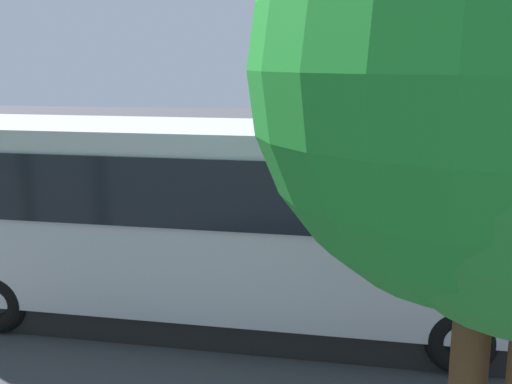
# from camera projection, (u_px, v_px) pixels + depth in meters

# --- Properties ---
(ground_plane) EXTENTS (80.00, 80.00, 0.00)m
(ground_plane) POSITION_uv_depth(u_px,v_px,m) (292.00, 235.00, 15.38)
(ground_plane) COLOR #424247
(tour_bus) EXTENTS (10.07, 2.74, 3.25)m
(tour_bus) POSITION_uv_depth(u_px,v_px,m) (229.00, 225.00, 10.00)
(tour_bus) COLOR silver
(tour_bus) RESTS_ON ground_plane
(spectator_far_left) EXTENTS (0.58, 0.36, 1.74)m
(spectator_far_left) POSITION_uv_depth(u_px,v_px,m) (369.00, 225.00, 12.33)
(spectator_far_left) COLOR black
(spectator_far_left) RESTS_ON ground_plane
(spectator_left) EXTENTS (0.57, 0.38, 1.82)m
(spectator_left) POSITION_uv_depth(u_px,v_px,m) (306.00, 218.00, 12.67)
(spectator_left) COLOR black
(spectator_left) RESTS_ON ground_plane
(spectator_centre) EXTENTS (0.58, 0.35, 1.75)m
(spectator_centre) POSITION_uv_depth(u_px,v_px,m) (262.00, 221.00, 12.61)
(spectator_centre) COLOR black
(spectator_centre) RESTS_ON ground_plane
(spectator_right) EXTENTS (0.57, 0.38, 1.78)m
(spectator_right) POSITION_uv_depth(u_px,v_px,m) (212.00, 217.00, 12.88)
(spectator_right) COLOR black
(spectator_right) RESTS_ON ground_plane
(parked_motorcycle_silver) EXTENTS (2.05, 0.58, 0.99)m
(parked_motorcycle_silver) POSITION_uv_depth(u_px,v_px,m) (431.00, 265.00, 11.64)
(parked_motorcycle_silver) COLOR black
(parked_motorcycle_silver) RESTS_ON ground_plane
(parked_motorcycle_dark) EXTENTS (2.04, 0.65, 0.99)m
(parked_motorcycle_dark) POSITION_uv_depth(u_px,v_px,m) (187.00, 253.00, 12.40)
(parked_motorcycle_dark) COLOR black
(parked_motorcycle_dark) RESTS_ON ground_plane
(stunt_motorcycle) EXTENTS (1.87, 0.99, 1.79)m
(stunt_motorcycle) POSITION_uv_depth(u_px,v_px,m) (216.00, 170.00, 18.54)
(stunt_motorcycle) COLOR black
(stunt_motorcycle) RESTS_ON ground_plane
(traffic_cone) EXTENTS (0.34, 0.34, 0.63)m
(traffic_cone) POSITION_uv_depth(u_px,v_px,m) (306.00, 197.00, 18.24)
(traffic_cone) COLOR orange
(traffic_cone) RESTS_ON ground_plane
(tree_right) EXTENTS (3.78, 3.78, 6.63)m
(tree_right) POSITION_uv_depth(u_px,v_px,m) (495.00, 33.00, 4.71)
(tree_right) COLOR #51381E
(tree_right) RESTS_ON ground_plane
(bay_line_b) EXTENTS (0.15, 3.73, 0.01)m
(bay_line_b) POSITION_uv_depth(u_px,v_px,m) (414.00, 229.00, 15.93)
(bay_line_b) COLOR white
(bay_line_b) RESTS_ON ground_plane
(bay_line_c) EXTENTS (0.16, 4.29, 0.01)m
(bay_line_c) POSITION_uv_depth(u_px,v_px,m) (305.00, 224.00, 16.41)
(bay_line_c) COLOR white
(bay_line_c) RESTS_ON ground_plane
(bay_line_d) EXTENTS (0.15, 3.52, 0.01)m
(bay_line_d) POSITION_uv_depth(u_px,v_px,m) (203.00, 220.00, 16.89)
(bay_line_d) COLOR white
(bay_line_d) RESTS_ON ground_plane
(bay_line_e) EXTENTS (0.15, 3.87, 0.01)m
(bay_line_e) POSITION_uv_depth(u_px,v_px,m) (107.00, 215.00, 17.37)
(bay_line_e) COLOR white
(bay_line_e) RESTS_ON ground_plane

